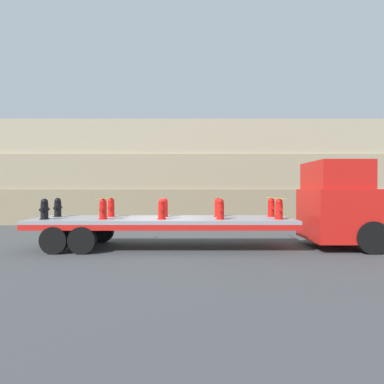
{
  "coord_description": "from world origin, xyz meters",
  "views": [
    {
      "loc": [
        1.12,
        -11.58,
        2.24
      ],
      "look_at": [
        1.08,
        0.0,
        2.16
      ],
      "focal_mm": 28.0,
      "sensor_mm": 36.0,
      "label": 1
    }
  ],
  "objects": [
    {
      "name": "fire_hydrant_red_far_1",
      "position": [
        -2.17,
        0.55,
        1.52
      ],
      "size": [
        0.33,
        0.58,
        0.76
      ],
      "color": "red",
      "rests_on": "flatbed_trailer"
    },
    {
      "name": "fire_hydrant_red_near_3",
      "position": [
        2.17,
        -0.55,
        1.52
      ],
      "size": [
        0.33,
        0.58,
        0.76
      ],
      "color": "red",
      "rests_on": "flatbed_trailer"
    },
    {
      "name": "flatbed_trailer",
      "position": [
        -0.77,
        0.0,
        0.93
      ],
      "size": [
        9.87,
        2.58,
        1.16
      ],
      "color": "gray",
      "rests_on": "ground_plane"
    },
    {
      "name": "fire_hydrant_red_far_3",
      "position": [
        2.17,
        0.55,
        1.52
      ],
      "size": [
        0.33,
        0.58,
        0.76
      ],
      "color": "red",
      "rests_on": "flatbed_trailer"
    },
    {
      "name": "fire_hydrant_red_far_4",
      "position": [
        4.34,
        0.55,
        1.52
      ],
      "size": [
        0.33,
        0.58,
        0.76
      ],
      "color": "red",
      "rests_on": "flatbed_trailer"
    },
    {
      "name": "rock_cliff",
      "position": [
        0.0,
        8.94,
        3.41
      ],
      "size": [
        60.0,
        3.3,
        6.81
      ],
      "color": "gray",
      "rests_on": "ground_plane"
    },
    {
      "name": "fire_hydrant_red_near_2",
      "position": [
        0.0,
        -0.55,
        1.52
      ],
      "size": [
        0.33,
        0.58,
        0.76
      ],
      "color": "red",
      "rests_on": "flatbed_trailer"
    },
    {
      "name": "fire_hydrant_red_near_4",
      "position": [
        4.34,
        -0.55,
        1.52
      ],
      "size": [
        0.33,
        0.58,
        0.76
      ],
      "color": "red",
      "rests_on": "flatbed_trailer"
    },
    {
      "name": "ground_plane",
      "position": [
        0.0,
        0.0,
        0.0
      ],
      "size": [
        120.0,
        120.0,
        0.0
      ],
      "primitive_type": "plane",
      "color": "#3F4244"
    },
    {
      "name": "fire_hydrant_red_near_1",
      "position": [
        -2.17,
        -0.55,
        1.52
      ],
      "size": [
        0.33,
        0.58,
        0.76
      ],
      "color": "red",
      "rests_on": "flatbed_trailer"
    },
    {
      "name": "truck_cab",
      "position": [
        6.98,
        0.0,
        1.64
      ],
      "size": [
        2.71,
        2.6,
        3.33
      ],
      "color": "red",
      "rests_on": "ground_plane"
    },
    {
      "name": "fire_hydrant_red_far_2",
      "position": [
        0.0,
        0.55,
        1.52
      ],
      "size": [
        0.33,
        0.58,
        0.76
      ],
      "color": "red",
      "rests_on": "flatbed_trailer"
    },
    {
      "name": "cargo_strap_rear",
      "position": [
        -2.17,
        0.0,
        1.93
      ],
      "size": [
        0.05,
        2.68,
        0.01
      ],
      "color": "yellow",
      "rests_on": "fire_hydrant_red_near_1"
    },
    {
      "name": "cargo_strap_middle",
      "position": [
        4.34,
        0.0,
        1.93
      ],
      "size": [
        0.05,
        2.68,
        0.01
      ],
      "color": "yellow",
      "rests_on": "fire_hydrant_red_near_4"
    },
    {
      "name": "fire_hydrant_black_far_0",
      "position": [
        -4.34,
        0.55,
        1.52
      ],
      "size": [
        0.33,
        0.58,
        0.76
      ],
      "color": "black",
      "rests_on": "flatbed_trailer"
    },
    {
      "name": "fire_hydrant_black_near_0",
      "position": [
        -4.34,
        -0.55,
        1.52
      ],
      "size": [
        0.33,
        0.58,
        0.76
      ],
      "color": "black",
      "rests_on": "flatbed_trailer"
    }
  ]
}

